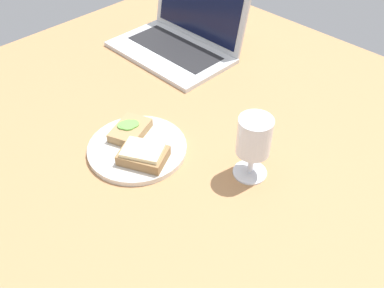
# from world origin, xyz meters

# --- Properties ---
(wooden_table) EXTENTS (1.40, 1.40, 0.03)m
(wooden_table) POSITION_xyz_m (0.00, 0.00, 0.01)
(wooden_table) COLOR #B27F51
(wooden_table) RESTS_ON ground
(plate) EXTENTS (0.22, 0.22, 0.01)m
(plate) POSITION_xyz_m (-0.05, -0.06, 0.04)
(plate) COLOR silver
(plate) RESTS_ON wooden_table
(sandwich_with_cucumber) EXTENTS (0.10, 0.11, 0.03)m
(sandwich_with_cucumber) POSITION_xyz_m (-0.09, -0.05, 0.05)
(sandwich_with_cucumber) COLOR #A88456
(sandwich_with_cucumber) RESTS_ON plate
(sandwich_with_cheese) EXTENTS (0.12, 0.11, 0.03)m
(sandwich_with_cheese) POSITION_xyz_m (-0.01, -0.08, 0.06)
(sandwich_with_cheese) COLOR #937047
(sandwich_with_cheese) RESTS_ON plate
(wine_glass) EXTENTS (0.07, 0.07, 0.14)m
(wine_glass) POSITION_xyz_m (0.17, 0.06, 0.12)
(wine_glass) COLOR white
(wine_glass) RESTS_ON wooden_table
(laptop) EXTENTS (0.35, 0.25, 0.21)m
(laptop) POSITION_xyz_m (-0.31, 0.32, 0.08)
(laptop) COLOR silver
(laptop) RESTS_ON wooden_table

